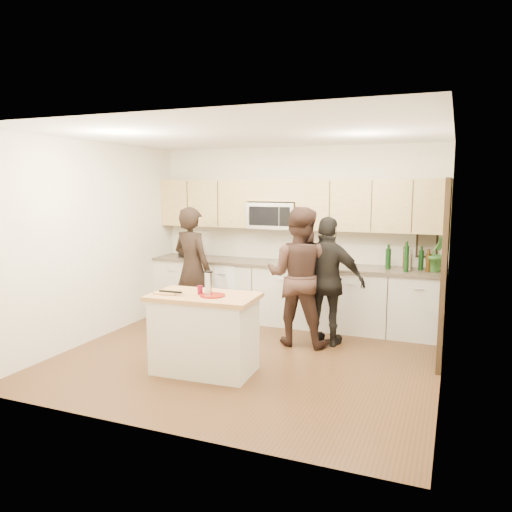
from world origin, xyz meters
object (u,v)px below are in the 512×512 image
at_px(toaster, 190,251).
at_px(woman_right, 328,281).
at_px(island, 204,333).
at_px(woman_center, 299,276).
at_px(woman_left, 192,268).

distance_m(toaster, woman_right, 2.62).
xyz_separation_m(island, woman_right, (1.05, 1.49, 0.40)).
distance_m(woman_center, woman_right, 0.39).
height_order(toaster, woman_right, woman_right).
bearing_deg(island, toaster, 119.74).
bearing_deg(island, woman_right, 51.92).
distance_m(toaster, woman_left, 0.90).
bearing_deg(island, woman_center, 60.66).
bearing_deg(woman_center, island, 62.62).
relative_size(toaster, woman_left, 0.18).
xyz_separation_m(woman_left, woman_right, (2.04, -0.01, -0.05)).
bearing_deg(woman_right, island, 61.17).
bearing_deg(woman_right, woman_left, 6.12).
distance_m(island, woman_left, 1.85).
distance_m(woman_left, woman_right, 2.04).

